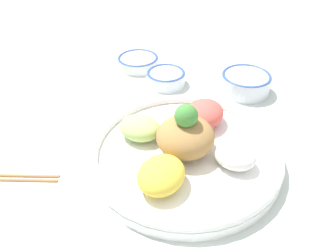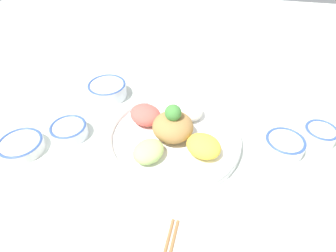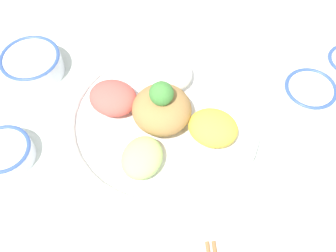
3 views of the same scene
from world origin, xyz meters
name	(u,v)px [view 3 (image 3 of 3)]	position (x,y,z in m)	size (l,w,h in m)	color
ground_plane	(180,110)	(0.00, 0.00, 0.00)	(2.40, 2.40, 0.00)	silver
salad_platter	(162,118)	(0.04, 0.03, 0.03)	(0.36, 0.36, 0.12)	white
sauce_bowl_red	(32,64)	(0.28, -0.13, 0.03)	(0.12, 0.12, 0.05)	white
rice_bowl_blue	(309,93)	(-0.25, 0.01, 0.02)	(0.10, 0.10, 0.04)	white
sauce_bowl_far	(5,152)	(0.32, 0.06, 0.02)	(0.10, 0.10, 0.04)	white
serving_spoon_main	(250,11)	(-0.20, -0.25, 0.00)	(0.12, 0.08, 0.01)	silver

